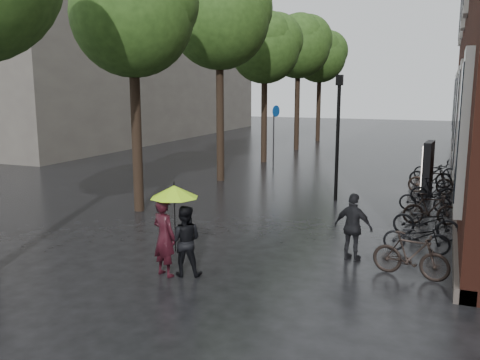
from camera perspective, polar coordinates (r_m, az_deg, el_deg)
The scene contains 11 objects.
ground at distance 9.33m, azimuth -13.91°, elevation -15.18°, with size 120.00×120.00×0.00m, color black.
bg_building at distance 44.15m, azimuth -16.14°, elevation 13.88°, with size 16.00×30.00×14.00m, color #47423D.
street_trees at distance 24.51m, azimuth 0.42°, elevation 15.89°, with size 4.33×34.03×8.91m.
person_burgundy at distance 10.95m, azimuth -8.49°, elevation -6.35°, with size 0.62×0.41×1.70m, color black.
person_black at distance 10.94m, azimuth -6.23°, elevation -6.79°, with size 0.74×0.58×1.52m, color black.
lime_umbrella at distance 10.70m, azimuth -7.40°, elevation -1.30°, with size 1.03×1.03×1.52m.
pedestrian_walking at distance 12.06m, azimuth 12.60°, elevation -5.19°, with size 0.93×0.39×1.59m, color black.
parked_bicycles at distance 17.64m, azimuth 20.38°, elevation -1.78°, with size 1.93×13.10×1.00m.
ad_lightbox at distance 20.39m, azimuth 20.32°, elevation 1.30°, with size 0.30×1.31×1.98m.
lamp_post at distance 18.07m, azimuth 10.95°, elevation 6.04°, with size 0.23×0.23×4.40m.
cycle_sign at distance 25.45m, azimuth 3.91°, elevation 6.00°, with size 0.16×0.56×3.11m.
Camera 1 is at (5.09, -6.73, 3.97)m, focal length 38.00 mm.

